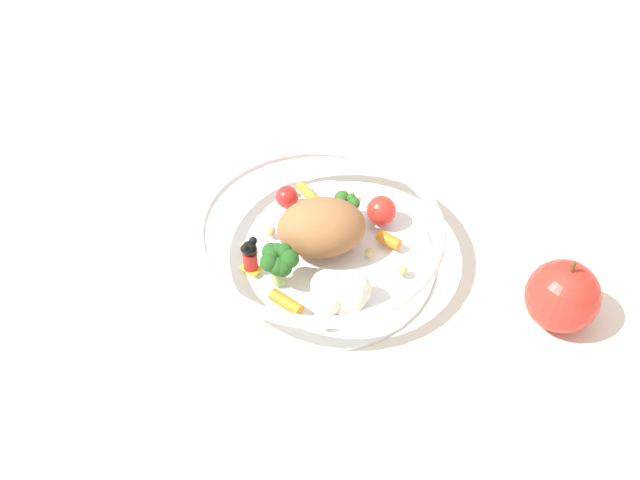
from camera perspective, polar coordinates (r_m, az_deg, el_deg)
ground_plane at (r=0.77m, az=0.74°, el=-1.51°), size 2.40×2.40×0.00m
food_container at (r=0.75m, az=0.15°, el=-0.14°), size 0.25×0.25×0.07m
loose_apple at (r=0.73m, az=17.93°, el=-4.07°), size 0.07×0.07×0.08m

